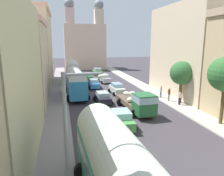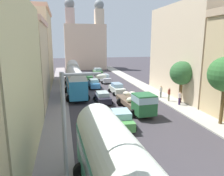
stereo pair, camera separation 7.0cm
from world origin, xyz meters
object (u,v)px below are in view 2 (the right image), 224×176
(parked_bus_0, at_px, (114,167))
(streetlamp_near, at_px, (71,141))
(pedestrian_1, at_px, (180,98))
(pedestrian_4, at_px, (169,94))
(car_4, at_px, (103,97))
(parked_bus_1, at_px, (76,82))
(car_5, at_px, (94,84))
(car_1, at_px, (105,78))
(cargo_truck_0, at_px, (138,102))
(car_0, at_px, (117,89))
(parked_bus_2, at_px, (73,71))
(pedestrian_3, at_px, (161,91))
(car_3, at_px, (121,119))
(car_2, at_px, (98,72))
(car_6, at_px, (88,76))

(parked_bus_0, relative_size, streetlamp_near, 1.30)
(pedestrian_1, distance_m, pedestrian_4, 1.94)
(car_4, height_order, streetlamp_near, streetlamp_near)
(parked_bus_1, height_order, car_4, parked_bus_1)
(car_5, bearing_deg, parked_bus_1, -120.69)
(car_1, height_order, pedestrian_1, pedestrian_1)
(pedestrian_4, bearing_deg, cargo_truck_0, -147.74)
(streetlamp_near, bearing_deg, pedestrian_4, 52.33)
(streetlamp_near, bearing_deg, parked_bus_0, 18.88)
(cargo_truck_0, height_order, pedestrian_4, cargo_truck_0)
(car_0, height_order, car_1, car_0)
(parked_bus_2, relative_size, cargo_truck_0, 1.13)
(parked_bus_0, xyz_separation_m, pedestrian_4, (11.29, 16.43, -1.11))
(parked_bus_0, bearing_deg, pedestrian_4, 55.50)
(pedestrian_3, bearing_deg, car_3, -132.53)
(parked_bus_0, height_order, car_4, parked_bus_0)
(cargo_truck_0, height_order, car_4, cargo_truck_0)
(cargo_truck_0, bearing_deg, streetlamp_near, -119.45)
(parked_bus_1, xyz_separation_m, car_0, (6.17, 0.74, -1.45))
(car_5, distance_m, pedestrian_3, 12.09)
(parked_bus_2, xyz_separation_m, pedestrian_4, (11.50, -16.73, -1.19))
(parked_bus_2, relative_size, car_5, 2.21)
(parked_bus_1, relative_size, pedestrian_4, 4.38)
(cargo_truck_0, distance_m, car_1, 18.98)
(car_2, bearing_deg, pedestrian_3, -77.91)
(car_0, distance_m, pedestrian_3, 6.68)
(pedestrian_1, bearing_deg, car_3, -149.88)
(car_2, relative_size, pedestrian_3, 2.18)
(parked_bus_0, xyz_separation_m, car_2, (5.98, 41.91, -1.38))
(cargo_truck_0, xyz_separation_m, car_0, (-0.03, 9.42, -0.47))
(car_6, bearing_deg, pedestrian_3, -64.30)
(car_4, xyz_separation_m, pedestrian_3, (8.31, 0.44, 0.29))
(car_6, relative_size, pedestrian_3, 2.25)
(cargo_truck_0, distance_m, car_2, 28.96)
(car_2, xyz_separation_m, pedestrian_4, (5.32, -25.48, 0.27))
(cargo_truck_0, xyz_separation_m, pedestrian_1, (5.95, 1.59, -0.28))
(car_3, height_order, pedestrian_1, pedestrian_1)
(car_0, height_order, pedestrian_4, pedestrian_4)
(parked_bus_1, height_order, parked_bus_2, parked_bus_2)
(parked_bus_0, relative_size, parked_bus_1, 1.05)
(car_1, distance_m, car_2, 9.98)
(car_1, relative_size, streetlamp_near, 0.65)
(car_4, distance_m, car_5, 9.39)
(parked_bus_0, height_order, pedestrian_3, parked_bus_0)
(car_5, xyz_separation_m, streetlamp_near, (-4.80, -27.89, 3.19))
(cargo_truck_0, height_order, car_0, cargo_truck_0)
(cargo_truck_0, bearing_deg, parked_bus_1, 125.58)
(parked_bus_2, height_order, car_3, parked_bus_2)
(parked_bus_0, height_order, car_0, parked_bus_0)
(car_5, distance_m, pedestrian_4, 13.68)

